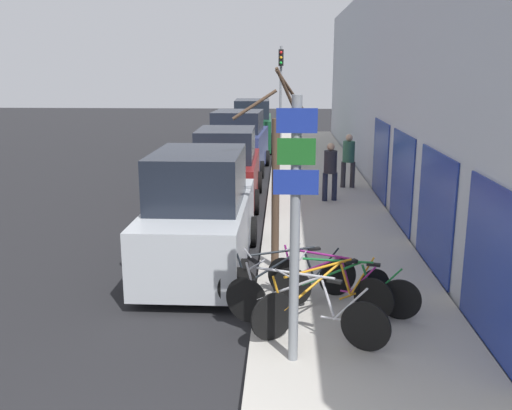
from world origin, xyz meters
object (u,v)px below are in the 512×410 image
Objects in this scene: parked_car_1 at (227,169)px; traffic_light at (281,88)px; bicycle_0 at (303,309)px; parked_car_3 at (252,127)px; parked_car_2 at (238,144)px; signpost at (295,223)px; street_tree at (276,179)px; bicycle_1 at (325,299)px; bicycle_4 at (289,278)px; pedestrian_near at (330,168)px; pedestrian_far at (349,157)px; bicycle_3 at (327,284)px; parked_car_0 at (200,216)px; bicycle_2 at (345,289)px.

traffic_light reaches higher than parked_car_1.
parked_car_3 is (-1.75, 19.44, 0.53)m from bicycle_0.
traffic_light is at bearing 27.66° from bicycle_0.
bicycle_0 is 0.52× the size of parked_car_2.
signpost is 3.58m from street_tree.
bicycle_1 is (0.34, 0.35, -0.00)m from bicycle_0.
street_tree reaches higher than bicycle_4.
bicycle_4 is 7.31m from pedestrian_near.
bicycle_4 is at bearing 81.76° from pedestrian_far.
parked_car_3 is (-2.16, 18.43, 0.56)m from bicycle_3.
parked_car_0 is (-2.29, 2.10, 0.51)m from bicycle_3.
bicycle_1 is at bearing 85.75° from pedestrian_far.
bicycle_0 reaches higher than bicycle_4.
street_tree is (-1.08, 2.06, 1.31)m from bicycle_2.
parked_car_0 is 1.05× the size of parked_car_2.
bicycle_0 is 3.18m from street_tree.
parked_car_3 is (-1.56, 18.21, 0.56)m from bicycle_4.
parked_car_1 reaches higher than bicycle_1.
parked_car_0 is 8.04m from pedestrian_far.
signpost reaches higher than bicycle_0.
pedestrian_far is (1.93, 9.05, 0.58)m from bicycle_4.
pedestrian_near is (2.94, -0.23, 0.12)m from parked_car_1.
bicycle_2 is (0.81, 1.51, -1.46)m from signpost.
bicycle_0 is (0.15, 0.69, -1.43)m from signpost.
parked_car_0 is at bearing 5.11° from bicycle_1.
pedestrian_far is at bearing 73.77° from street_tree.
pedestrian_far is at bearing -29.50° from bicycle_4.
traffic_light reaches higher than bicycle_3.
traffic_light is at bearing -94.19° from pedestrian_near.
street_tree reaches higher than bicycle_0.
signpost is at bearing 84.04° from pedestrian_far.
bicycle_3 is 0.51× the size of street_tree.
parked_car_0 is at bearing 114.51° from signpost.
signpost is 0.74× the size of parked_car_0.
pedestrian_far is 6.46m from traffic_light.
signpost reaches higher than pedestrian_far.
bicycle_4 is 2.58m from parked_car_0.
bicycle_1 is (0.48, 1.04, -1.43)m from signpost.
parked_car_0 is at bearing 57.29° from bicycle_0.
parked_car_1 reaches higher than bicycle_3.
parked_car_2 reaches higher than pedestrian_far.
bicycle_1 is 0.57× the size of street_tree.
parked_car_2 is 2.60× the size of pedestrian_far.
parked_car_0 reaches higher than pedestrian_far.
pedestrian_far is (0.71, 1.86, 0.02)m from pedestrian_near.
signpost is at bearing -65.09° from parked_car_0.
bicycle_3 is at bearing 71.96° from signpost.
bicycle_2 is (0.33, 0.47, -0.03)m from bicycle_1.
street_tree is at bearing 57.02° from bicycle_3.
bicycle_4 is at bearing -79.07° from parked_car_2.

